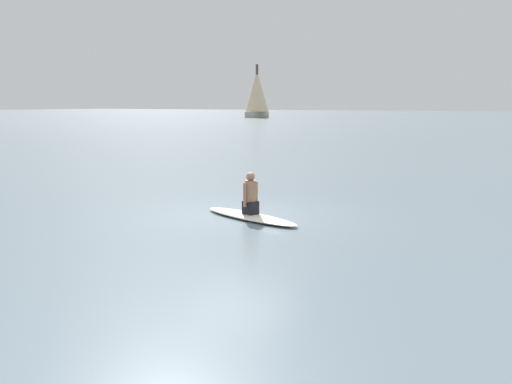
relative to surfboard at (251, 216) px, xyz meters
name	(u,v)px	position (x,y,z in m)	size (l,w,h in m)	color
ground_plane	(242,215)	(-0.46, 0.37, -0.06)	(400.00, 400.00, 0.00)	slate
surfboard	(251,216)	(0.00, 0.00, 0.00)	(3.08, 0.70, 0.12)	silver
person_paddler	(251,195)	(0.00, 0.00, 0.51)	(0.40, 0.43, 0.99)	black
sailboat_far_right	(257,93)	(-49.62, 86.94, 4.57)	(4.49, 6.28, 9.89)	#B2A893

